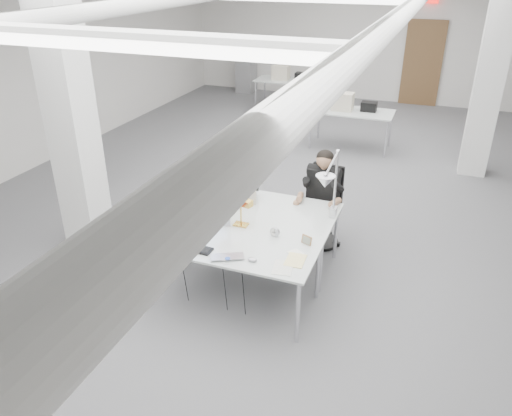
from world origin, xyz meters
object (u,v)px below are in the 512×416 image
(seated_person, at_px, (323,184))
(bankers_lamp, at_px, (241,213))
(office_chair, at_px, (322,207))
(desk_main, at_px, (233,244))
(desk_phone, at_px, (177,226))
(beige_monitor, at_px, (242,188))
(laptop, at_px, (228,260))
(architect_lamp, at_px, (331,189))
(monitor, at_px, (208,202))

(seated_person, bearing_deg, bankers_lamp, -112.55)
(office_chair, relative_size, bankers_lamp, 3.56)
(desk_main, height_order, desk_phone, desk_phone)
(desk_main, relative_size, beige_monitor, 5.31)
(desk_phone, bearing_deg, seated_person, 40.42)
(office_chair, relative_size, laptop, 3.28)
(seated_person, distance_m, bankers_lamp, 1.31)
(laptop, height_order, beige_monitor, beige_monitor)
(desk_phone, relative_size, architect_lamp, 0.22)
(office_chair, relative_size, desk_phone, 5.36)
(desk_main, height_order, bankers_lamp, bankers_lamp)
(laptop, bearing_deg, architect_lamp, 26.67)
(laptop, bearing_deg, office_chair, 48.03)
(monitor, distance_m, architect_lamp, 1.34)
(laptop, distance_m, beige_monitor, 1.41)
(architect_lamp, bearing_deg, bankers_lamp, -141.03)
(bankers_lamp, height_order, desk_phone, bankers_lamp)
(laptop, xyz_separation_m, bankers_lamp, (-0.16, 0.73, 0.14))
(monitor, bearing_deg, desk_phone, -169.85)
(office_chair, height_order, monitor, monitor)
(office_chair, distance_m, beige_monitor, 1.12)
(beige_monitor, bearing_deg, office_chair, 8.51)
(bankers_lamp, bearing_deg, seated_person, 75.64)
(bankers_lamp, bearing_deg, beige_monitor, 127.03)
(beige_monitor, relative_size, architect_lamp, 0.37)
(monitor, relative_size, beige_monitor, 1.75)
(laptop, bearing_deg, bankers_lamp, 74.66)
(monitor, xyz_separation_m, beige_monitor, (0.09, 0.75, -0.14))
(office_chair, xyz_separation_m, beige_monitor, (-0.90, -0.57, 0.37))
(desk_main, distance_m, bankers_lamp, 0.43)
(laptop, height_order, architect_lamp, architect_lamp)
(seated_person, bearing_deg, desk_main, -103.46)
(laptop, xyz_separation_m, beige_monitor, (-0.39, 1.35, 0.15))
(desk_main, relative_size, seated_person, 2.17)
(architect_lamp, bearing_deg, seated_person, 127.78)
(laptop, bearing_deg, seated_person, 47.66)
(desk_phone, bearing_deg, laptop, -35.73)
(seated_person, distance_m, beige_monitor, 1.04)
(seated_person, bearing_deg, architect_lamp, -64.57)
(beige_monitor, bearing_deg, bankers_lamp, -92.62)
(monitor, xyz_separation_m, laptop, (0.49, -0.60, -0.28))
(desk_main, bearing_deg, desk_phone, 173.76)
(office_chair, height_order, bankers_lamp, office_chair)
(architect_lamp, bearing_deg, desk_main, -120.13)
(desk_main, xyz_separation_m, monitor, (-0.40, 0.26, 0.31))
(laptop, relative_size, bankers_lamp, 1.09)
(laptop, height_order, bankers_lamp, bankers_lamp)
(desk_main, relative_size, architect_lamp, 1.95)
(beige_monitor, bearing_deg, seated_person, 6.18)
(bankers_lamp, relative_size, desk_phone, 1.50)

